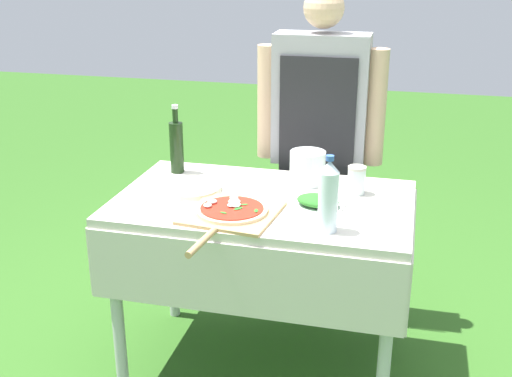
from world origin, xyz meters
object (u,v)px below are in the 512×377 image
at_px(plate_stack, 190,188).
at_px(mixing_tub, 308,167).
at_px(sauce_jar, 356,182).
at_px(prep_table, 263,224).
at_px(herb_container, 318,202).
at_px(person_cook, 319,132).
at_px(water_bottle, 328,196).
at_px(pizza_on_peel, 231,212).
at_px(oil_bottle, 177,146).

bearing_deg(plate_stack, mixing_tub, 23.95).
bearing_deg(sauce_jar, plate_stack, -169.19).
xyz_separation_m(prep_table, herb_container, (0.22, -0.04, 0.13)).
height_order(person_cook, water_bottle, person_cook).
bearing_deg(prep_table, water_bottle, -40.37).
distance_m(prep_table, herb_container, 0.26).
xyz_separation_m(herb_container, mixing_tub, (-0.08, 0.26, 0.05)).
distance_m(water_bottle, mixing_tub, 0.49).
bearing_deg(prep_table, pizza_on_peel, -111.70).
bearing_deg(mixing_tub, pizza_on_peel, -117.21).
relative_size(prep_table, oil_bottle, 3.89).
relative_size(person_cook, oil_bottle, 5.16).
bearing_deg(mixing_tub, plate_stack, -156.05).
height_order(mixing_tub, sauce_jar, mixing_tub).
bearing_deg(prep_table, plate_stack, 176.17).
relative_size(water_bottle, plate_stack, 1.06).
bearing_deg(person_cook, pizza_on_peel, 73.34).
height_order(prep_table, plate_stack, plate_stack).
xyz_separation_m(prep_table, plate_stack, (-0.31, 0.02, 0.12)).
relative_size(prep_table, pizza_on_peel, 2.13).
bearing_deg(herb_container, oil_bottle, 158.83).
relative_size(person_cook, mixing_tub, 10.42).
bearing_deg(sauce_jar, herb_container, -124.74).
bearing_deg(plate_stack, person_cook, 49.14).
height_order(person_cook, oil_bottle, person_cook).
bearing_deg(person_cook, water_bottle, 100.46).
xyz_separation_m(oil_bottle, herb_container, (0.66, -0.26, -0.10)).
distance_m(prep_table, oil_bottle, 0.55).
distance_m(oil_bottle, water_bottle, 0.87).
distance_m(person_cook, herb_container, 0.59).
xyz_separation_m(pizza_on_peel, water_bottle, (0.36, -0.05, 0.12)).
distance_m(prep_table, pizza_on_peel, 0.24).
bearing_deg(plate_stack, herb_container, -6.00).
height_order(water_bottle, sauce_jar, water_bottle).
relative_size(pizza_on_peel, water_bottle, 2.00).
relative_size(herb_container, mixing_tub, 1.43).
xyz_separation_m(prep_table, person_cook, (0.13, 0.54, 0.25)).
distance_m(prep_table, person_cook, 0.61).
bearing_deg(oil_bottle, pizza_on_peel, -48.88).
height_order(prep_table, person_cook, person_cook).
bearing_deg(oil_bottle, herb_container, -21.17).
bearing_deg(sauce_jar, water_bottle, -98.84).
bearing_deg(pizza_on_peel, herb_container, 34.31).
xyz_separation_m(person_cook, oil_bottle, (-0.58, -0.32, -0.02)).
relative_size(plate_stack, sauce_jar, 2.28).
height_order(oil_bottle, mixing_tub, oil_bottle).
bearing_deg(prep_table, herb_container, -9.05).
relative_size(water_bottle, mixing_tub, 1.85).
distance_m(mixing_tub, plate_stack, 0.50).
xyz_separation_m(oil_bottle, sauce_jar, (0.79, -0.07, -0.07)).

